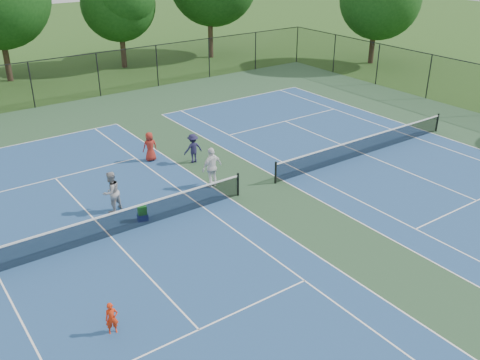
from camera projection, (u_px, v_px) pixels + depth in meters
ground at (257, 189)px, 23.97m from camera, size 140.00×140.00×0.00m
court_pad at (257, 189)px, 23.97m from camera, size 36.00×36.00×0.01m
tennis_court_left at (110, 234)px, 20.24m from camera, size 12.00×23.83×1.07m
tennis_court_right at (365, 153)px, 27.61m from camera, size 12.00×23.83×1.07m
perimeter_fence at (258, 156)px, 23.28m from camera, size 36.08×36.08×3.02m
child_player at (112, 318)px, 15.27m from camera, size 0.42×0.33×1.02m
instructor at (111, 192)px, 21.76m from camera, size 1.03×0.92×1.75m
bystander_a at (212, 167)px, 23.87m from camera, size 1.15×0.61×1.87m
bystander_b at (193, 148)px, 26.41m from camera, size 1.00×0.61×1.49m
bystander_c at (150, 147)px, 26.63m from camera, size 0.79×0.57×1.49m
ball_crate at (143, 217)px, 21.36m from camera, size 0.48×0.40×0.29m
ball_hopper at (142, 210)px, 21.22m from camera, size 0.40×0.36×0.36m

